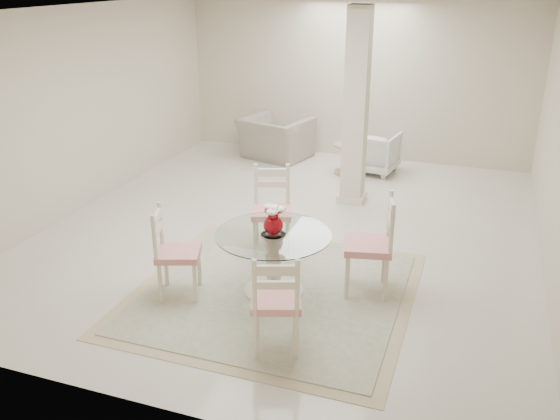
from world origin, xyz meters
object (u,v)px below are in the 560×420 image
(dining_table, at_px, (273,263))
(dining_chair_east, at_px, (376,238))
(dining_chair_south, at_px, (276,296))
(red_vase, at_px, (273,220))
(side_table, at_px, (348,160))
(dining_chair_west, at_px, (171,246))
(armchair_white, at_px, (374,152))
(column, at_px, (356,108))
(dining_chair_north, at_px, (272,203))
(recliner_taupe, at_px, (276,138))

(dining_table, xyz_separation_m, dining_chair_east, (0.96, 0.36, 0.27))
(dining_table, xyz_separation_m, dining_chair_south, (0.37, -0.95, 0.22))
(red_vase, height_order, side_table, red_vase)
(dining_chair_west, bearing_deg, dining_chair_south, -133.50)
(red_vase, xyz_separation_m, side_table, (-0.18, 4.06, -0.59))
(dining_chair_west, height_order, armchair_white, dining_chair_west)
(column, height_order, dining_chair_north, column)
(dining_chair_east, distance_m, dining_chair_south, 1.44)
(dining_table, bearing_deg, dining_chair_north, 111.13)
(dining_chair_north, distance_m, recliner_taupe, 3.76)
(recliner_taupe, relative_size, armchair_white, 1.51)
(dining_chair_west, bearing_deg, column, -38.60)
(recliner_taupe, distance_m, armchair_white, 1.80)
(dining_chair_east, bearing_deg, dining_chair_north, -126.61)
(red_vase, height_order, dining_chair_east, dining_chair_east)
(column, relative_size, armchair_white, 3.67)
(dining_chair_west, bearing_deg, dining_chair_east, -88.75)
(dining_chair_south, xyz_separation_m, recliner_taupe, (-1.96, 5.45, -0.20))
(dining_chair_south, relative_size, armchair_white, 1.44)
(dining_table, bearing_deg, armchair_white, 87.37)
(column, xyz_separation_m, red_vase, (-0.16, -2.87, -0.53))
(armchair_white, bearing_deg, dining_chair_west, 84.58)
(armchair_white, relative_size, side_table, 1.49)
(dining_chair_north, bearing_deg, column, 55.59)
(dining_chair_south, distance_m, recliner_taupe, 5.79)
(dining_chair_east, xyz_separation_m, side_table, (-1.14, 3.70, -0.38))
(dining_chair_east, relative_size, recliner_taupe, 1.05)
(red_vase, bearing_deg, dining_chair_east, 20.69)
(red_vase, bearing_deg, side_table, 92.52)
(red_vase, relative_size, armchair_white, 0.41)
(dining_table, height_order, dining_chair_north, dining_chair_north)
(recliner_taupe, distance_m, side_table, 1.49)
(armchair_white, bearing_deg, column, 96.94)
(dining_table, height_order, armchair_white, dining_table)
(red_vase, bearing_deg, dining_table, 161.57)
(armchair_white, bearing_deg, recliner_taupe, 2.18)
(column, height_order, dining_chair_west, column)
(dining_chair_west, distance_m, armchair_white, 4.81)
(dining_chair_south, height_order, armchair_white, dining_chair_south)
(red_vase, height_order, recliner_taupe, red_vase)
(armchair_white, bearing_deg, side_table, 41.20)
(column, xyz_separation_m, dining_chair_south, (0.21, -3.82, -0.79))
(dining_chair_west, bearing_deg, recliner_taupe, -12.12)
(dining_table, xyz_separation_m, red_vase, (0.00, -0.00, 0.48))
(column, xyz_separation_m, recliner_taupe, (-1.76, 1.62, -0.99))
(dining_table, relative_size, dining_chair_south, 1.10)
(dining_chair_west, distance_m, side_table, 4.51)
(dining_chair_east, height_order, armchair_white, dining_chair_east)
(dining_table, height_order, recliner_taupe, recliner_taupe)
(dining_chair_north, height_order, dining_chair_west, dining_chair_north)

